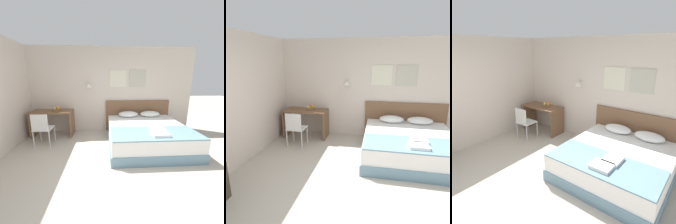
{
  "view_description": "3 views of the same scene",
  "coord_description": "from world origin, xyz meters",
  "views": [
    {
      "loc": [
        -0.09,
        -1.62,
        1.68
      ],
      "look_at": [
        0.11,
        1.83,
        0.85
      ],
      "focal_mm": 22.0,
      "sensor_mm": 36.0,
      "label": 1
    },
    {
      "loc": [
        0.29,
        -2.59,
        2.09
      ],
      "look_at": [
        -0.53,
        1.39,
        1.02
      ],
      "focal_mm": 32.0,
      "sensor_mm": 36.0,
      "label": 2
    },
    {
      "loc": [
        2.29,
        -1.57,
        2.38
      ],
      "look_at": [
        -0.48,
        1.96,
        0.93
      ],
      "focal_mm": 32.0,
      "sensor_mm": 36.0,
      "label": 3
    }
  ],
  "objects": [
    {
      "name": "ground_plane",
      "position": [
        0.0,
        0.0,
        0.0
      ],
      "size": [
        24.0,
        24.0,
        0.0
      ],
      "primitive_type": "plane",
      "color": "#B2A899"
    },
    {
      "name": "wall_back",
      "position": [
        0.01,
        2.83,
        1.33
      ],
      "size": [
        5.55,
        0.31,
        2.65
      ],
      "color": "beige",
      "rests_on": "ground_plane"
    },
    {
      "name": "bed",
      "position": [
        1.0,
        1.71,
        0.26
      ],
      "size": [
        1.97,
        2.05,
        0.53
      ],
      "color": "#66899E",
      "rests_on": "ground_plane"
    },
    {
      "name": "headboard",
      "position": [
        1.0,
        2.77,
        0.5
      ],
      "size": [
        2.09,
        0.06,
        1.0
      ],
      "color": "brown",
      "rests_on": "ground_plane"
    },
    {
      "name": "pillow_left",
      "position": [
        0.66,
        2.51,
        0.61
      ],
      "size": [
        0.61,
        0.37,
        0.17
      ],
      "color": "white",
      "rests_on": "bed"
    },
    {
      "name": "pillow_right",
      "position": [
        1.35,
        2.51,
        0.61
      ],
      "size": [
        0.61,
        0.37,
        0.17
      ],
      "color": "white",
      "rests_on": "bed"
    },
    {
      "name": "throw_blanket",
      "position": [
        1.0,
        1.12,
        0.54
      ],
      "size": [
        1.91,
        0.82,
        0.02
      ],
      "color": "#66899E",
      "rests_on": "bed"
    },
    {
      "name": "folded_towel_near_foot",
      "position": [
        1.11,
        1.26,
        0.58
      ],
      "size": [
        0.29,
        0.35,
        0.06
      ],
      "color": "white",
      "rests_on": "throw_blanket"
    },
    {
      "name": "folded_towel_mid_bed",
      "position": [
        1.06,
        0.97,
        0.58
      ],
      "size": [
        0.35,
        0.3,
        0.06
      ],
      "color": "white",
      "rests_on": "throw_blanket"
    },
    {
      "name": "desk",
      "position": [
        -1.64,
        2.42,
        0.53
      ],
      "size": [
        1.17,
        0.58,
        0.77
      ],
      "color": "brown",
      "rests_on": "ground_plane"
    },
    {
      "name": "desk_chair",
      "position": [
        -1.66,
        1.71,
        0.51
      ],
      "size": [
        0.42,
        0.42,
        0.86
      ],
      "color": "white",
      "rests_on": "ground_plane"
    },
    {
      "name": "fruit_bowl",
      "position": [
        -1.52,
        2.46,
        0.82
      ],
      "size": [
        0.25,
        0.25,
        0.13
      ],
      "color": "brown",
      "rests_on": "desk"
    }
  ]
}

